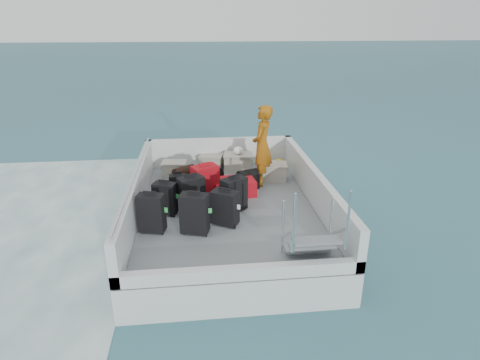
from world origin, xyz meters
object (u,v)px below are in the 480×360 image
object	(u,v)px
suitcase_6	(225,208)
suitcase_8	(234,187)
suitcase_1	(165,199)
suitcase_2	(178,186)
crate_2	(238,163)
crate_3	(273,172)
crate_0	(175,169)
suitcase_4	(191,194)
passenger	(262,146)
crate_1	(211,162)
suitcase_3	(195,214)
suitcase_7	(234,195)
suitcase_5	(205,183)
suitcase_0	(151,214)

from	to	relation	value
suitcase_6	suitcase_8	world-z (taller)	suitcase_6
suitcase_1	suitcase_2	distance (m)	0.77
crate_2	crate_3	bearing A→B (deg)	-44.74
suitcase_1	crate_0	size ratio (longest dim) A/B	1.17
suitcase_4	passenger	bearing A→B (deg)	11.58
suitcase_8	crate_2	xyz separation A→B (m)	(0.24, 1.45, 0.03)
suitcase_8	crate_1	world-z (taller)	suitcase_8
suitcase_1	suitcase_6	size ratio (longest dim) A/B	0.98
suitcase_3	passenger	xyz separation A→B (m)	(1.49, 2.08, 0.53)
suitcase_1	suitcase_7	world-z (taller)	suitcase_7
suitcase_8	crate_3	size ratio (longest dim) A/B	1.42
suitcase_4	crate_3	distance (m)	2.34
suitcase_6	crate_2	distance (m)	2.81
suitcase_3	suitcase_8	world-z (taller)	suitcase_3
crate_0	suitcase_1	bearing A→B (deg)	-92.36
suitcase_6	suitcase_8	distance (m)	1.34
suitcase_3	crate_0	distance (m)	2.84
suitcase_6	crate_3	size ratio (longest dim) A/B	1.06
suitcase_2	suitcase_5	xyz separation A→B (m)	(0.56, -0.11, 0.11)
suitcase_7	suitcase_1	bearing A→B (deg)	145.08
suitcase_8	crate_3	world-z (taller)	crate_3
suitcase_0	suitcase_2	world-z (taller)	suitcase_0
suitcase_0	suitcase_3	xyz separation A→B (m)	(0.74, -0.12, 0.01)
suitcase_2	crate_0	world-z (taller)	suitcase_2
suitcase_2	suitcase_4	world-z (taller)	suitcase_4
suitcase_1	passenger	world-z (taller)	passenger
suitcase_3	crate_1	size ratio (longest dim) A/B	1.37
suitcase_3	suitcase_5	xyz separation A→B (m)	(0.22, 1.41, -0.00)
suitcase_7	crate_0	size ratio (longest dim) A/B	1.26
crate_3	suitcase_4	bearing A→B (deg)	-141.96
suitcase_0	crate_2	size ratio (longest dim) A/B	1.07
suitcase_2	suitcase_8	size ratio (longest dim) A/B	0.58
suitcase_3	crate_3	size ratio (longest dim) A/B	1.19
suitcase_0	suitcase_7	world-z (taller)	suitcase_0
suitcase_8	crate_2	distance (m)	1.48
suitcase_7	suitcase_2	bearing A→B (deg)	110.82
suitcase_5	crate_0	distance (m)	1.56
suitcase_1	suitcase_8	bearing A→B (deg)	47.96
suitcase_6	crate_2	xyz separation A→B (m)	(0.53, 2.76, -0.12)
crate_2	suitcase_0	bearing A→B (deg)	-121.87
suitcase_3	passenger	size ratio (longest dim) A/B	0.40
suitcase_1	suitcase_2	bearing A→B (deg)	92.47
suitcase_4	suitcase_6	bearing A→B (deg)	-72.52
suitcase_0	crate_1	size ratio (longest dim) A/B	1.32
suitcase_1	suitcase_6	distance (m)	1.21
suitcase_1	crate_0	bearing A→B (deg)	106.25
suitcase_5	passenger	size ratio (longest dim) A/B	0.40
suitcase_3	crate_0	size ratio (longest dim) A/B	1.35
suitcase_7	suitcase_4	bearing A→B (deg)	140.04
suitcase_4	crate_3	world-z (taller)	suitcase_4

